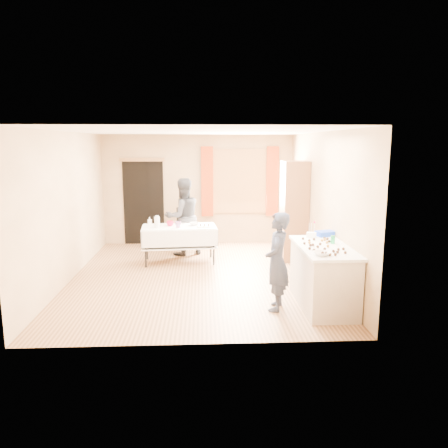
{
  "coord_description": "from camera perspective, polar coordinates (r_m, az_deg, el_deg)",
  "views": [
    {
      "loc": [
        0.1,
        -7.69,
        2.4
      ],
      "look_at": [
        0.49,
        0.0,
        0.97
      ],
      "focal_mm": 35.0,
      "sensor_mm": 36.0,
      "label": 1
    }
  ],
  "objects": [
    {
      "name": "bottle",
      "position": [
        9.04,
        -9.68,
        0.39
      ],
      "size": [
        0.1,
        0.11,
        0.17
      ],
      "primitive_type": "imported",
      "rotation": [
        0.0,
        0.0,
        0.2
      ],
      "color": "white",
      "rests_on": "party_table"
    },
    {
      "name": "counter",
      "position": [
        6.71,
        12.81,
        -6.63
      ],
      "size": [
        0.74,
        1.56,
        0.91
      ],
      "color": "#C0B2A3",
      "rests_on": "floor"
    },
    {
      "name": "woman",
      "position": [
        9.47,
        -5.38,
        0.95
      ],
      "size": [
        1.28,
        1.24,
        1.67
      ],
      "primitive_type": "imported",
      "rotation": [
        0.0,
        0.0,
        3.56
      ],
      "color": "black",
      "rests_on": "floor"
    },
    {
      "name": "chair",
      "position": [
        9.95,
        -4.73,
        -1.77
      ],
      "size": [
        0.52,
        0.52,
        0.97
      ],
      "rotation": [
        0.0,
        0.0,
        0.4
      ],
      "color": "black",
      "rests_on": "floor"
    },
    {
      "name": "cake_balls",
      "position": [
        6.51,
        12.77,
        -2.78
      ],
      "size": [
        0.51,
        1.07,
        0.04
      ],
      "color": "#3F2314",
      "rests_on": "counter"
    },
    {
      "name": "wall_right",
      "position": [
        8.06,
        12.7,
        2.42
      ],
      "size": [
        0.02,
        5.5,
        2.6
      ],
      "primitive_type": "cube",
      "color": "tan",
      "rests_on": "floor"
    },
    {
      "name": "ceiling",
      "position": [
        7.69,
        -3.71,
        12.06
      ],
      "size": [
        4.5,
        5.5,
        0.02
      ],
      "primitive_type": "cube",
      "color": "white",
      "rests_on": "floor"
    },
    {
      "name": "party_table",
      "position": [
        8.91,
        -5.84,
        -2.2
      ],
      "size": [
        1.55,
        0.88,
        0.75
      ],
      "rotation": [
        0.0,
        0.0,
        0.08
      ],
      "color": "black",
      "rests_on": "floor"
    },
    {
      "name": "window_pane",
      "position": [
        10.47,
        2.07,
        5.58
      ],
      "size": [
        1.2,
        0.02,
        1.4
      ],
      "primitive_type": "cube",
      "color": "white",
      "rests_on": "wall_back"
    },
    {
      "name": "cup_red",
      "position": [
        8.88,
        -7.06,
        0.07
      ],
      "size": [
        0.15,
        0.15,
        0.1
      ],
      "primitive_type": "imported",
      "rotation": [
        0.0,
        0.0,
        -0.08
      ],
      "color": "red",
      "rests_on": "party_table"
    },
    {
      "name": "curtain_right",
      "position": [
        10.53,
        6.34,
        5.55
      ],
      "size": [
        0.28,
        0.06,
        1.65
      ],
      "primitive_type": "cube",
      "color": "#AD350F",
      "rests_on": "wall_back"
    },
    {
      "name": "blue_basket",
      "position": [
        7.3,
        13.11,
        -1.22
      ],
      "size": [
        0.35,
        0.29,
        0.08
      ],
      "primitive_type": "cube",
      "rotation": [
        0.0,
        0.0,
        0.33
      ],
      "color": "blue",
      "rests_on": "counter"
    },
    {
      "name": "curtain_left",
      "position": [
        10.4,
        -2.21,
        5.54
      ],
      "size": [
        0.28,
        0.06,
        1.65
      ],
      "primitive_type": "cube",
      "color": "#AD350F",
      "rests_on": "wall_back"
    },
    {
      "name": "foam_block",
      "position": [
        7.14,
        11.34,
        -1.41
      ],
      "size": [
        0.18,
        0.15,
        0.08
      ],
      "primitive_type": "cube",
      "rotation": [
        0.0,
        0.0,
        -0.36
      ],
      "color": "white",
      "rests_on": "counter"
    },
    {
      "name": "floor",
      "position": [
        8.06,
        -3.49,
        -6.9
      ],
      "size": [
        4.5,
        5.5,
        0.02
      ],
      "primitive_type": "cube",
      "color": "#9E7047",
      "rests_on": "ground"
    },
    {
      "name": "soda_can",
      "position": [
        6.77,
        14.03,
        -1.99
      ],
      "size": [
        0.07,
        0.07,
        0.12
      ],
      "primitive_type": "cylinder",
      "rotation": [
        0.0,
        0.0,
        0.01
      ],
      "color": "#1A974E",
      "rests_on": "counter"
    },
    {
      "name": "wall_left",
      "position": [
        8.12,
        -19.76,
        2.11
      ],
      "size": [
        0.02,
        5.5,
        2.6
      ],
      "primitive_type": "cube",
      "color": "tan",
      "rests_on": "floor"
    },
    {
      "name": "door_lintel",
      "position": [
        10.49,
        -10.65,
        8.26
      ],
      "size": [
        1.05,
        0.06,
        0.08
      ],
      "primitive_type": "cube",
      "color": "olive",
      "rests_on": "wall_back"
    },
    {
      "name": "wall_front",
      "position": [
        5.05,
        -3.96,
        -2.08
      ],
      "size": [
        4.5,
        0.02,
        2.6
      ],
      "primitive_type": "cube",
      "color": "tan",
      "rests_on": "floor"
    },
    {
      "name": "mixing_bowl",
      "position": [
        6.03,
        12.64,
        -3.79
      ],
      "size": [
        0.31,
        0.31,
        0.05
      ],
      "primitive_type": "imported",
      "rotation": [
        0.0,
        0.0,
        0.24
      ],
      "color": "white",
      "rests_on": "counter"
    },
    {
      "name": "pastry_tray",
      "position": [
        8.76,
        -2.54,
        -0.28
      ],
      "size": [
        0.3,
        0.23,
        0.02
      ],
      "primitive_type": "cube",
      "rotation": [
        0.0,
        0.0,
        0.1
      ],
      "color": "white",
      "rests_on": "party_table"
    },
    {
      "name": "cup_rainbow",
      "position": [
        8.7,
        -6.02,
        -0.09
      ],
      "size": [
        0.2,
        0.2,
        0.12
      ],
      "primitive_type": "imported",
      "rotation": [
        0.0,
        0.0,
        0.3
      ],
      "color": "red",
      "rests_on": "party_table"
    },
    {
      "name": "pitcher",
      "position": [
        8.71,
        -8.74,
        0.21
      ],
      "size": [
        0.14,
        0.14,
        0.22
      ],
      "primitive_type": "cylinder",
      "rotation": [
        0.0,
        0.0,
        0.27
      ],
      "color": "silver",
      "rests_on": "party_table"
    },
    {
      "name": "small_bowl",
      "position": [
        8.93,
        -3.9,
        0.04
      ],
      "size": [
        0.22,
        0.22,
        0.06
      ],
      "primitive_type": "imported",
      "rotation": [
        0.0,
        0.0,
        -0.09
      ],
      "color": "white",
      "rests_on": "party_table"
    },
    {
      "name": "cabinet",
      "position": [
        9.11,
        9.13,
        1.68
      ],
      "size": [
        0.5,
        0.6,
        2.04
      ],
      "primitive_type": "cube",
      "color": "brown",
      "rests_on": "floor"
    },
    {
      "name": "girl",
      "position": [
        6.36,
        6.95,
        -4.88
      ],
      "size": [
        0.68,
        0.59,
        1.44
      ],
      "primitive_type": "imported",
      "rotation": [
        0.0,
        0.0,
        -1.81
      ],
      "color": "#222840",
      "rests_on": "floor"
    },
    {
      "name": "window_frame",
      "position": [
        10.49,
        2.07,
        5.59
      ],
      "size": [
        1.32,
        0.06,
        1.52
      ],
      "primitive_type": "cube",
      "color": "olive",
      "rests_on": "wall_back"
    },
    {
      "name": "wall_back",
      "position": [
        10.51,
        -3.42,
        4.49
      ],
      "size": [
        4.5,
        0.02,
        2.6
      ],
      "primitive_type": "cube",
      "color": "tan",
      "rests_on": "floor"
    },
    {
      "name": "doorway",
      "position": [
        10.61,
        -10.45,
        2.76
      ],
      "size": [
        0.95,
        0.04,
        2.0
      ],
      "primitive_type": "cube",
      "color": "black",
      "rests_on": "floor"
    }
  ]
}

